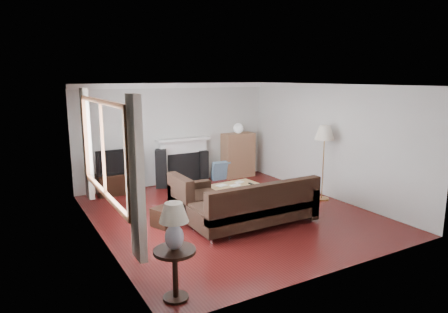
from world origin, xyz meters
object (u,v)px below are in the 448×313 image
bookshelf (238,155)px  tv_stand (118,183)px  sectional_sofa (255,204)px  floor_lamp (323,163)px  side_table (175,274)px  coffee_table (233,195)px

bookshelf → tv_stand: bearing=-179.7°
sectional_sofa → floor_lamp: 2.29m
tv_stand → sectional_sofa: sectional_sofa is taller
tv_stand → side_table: side_table is taller
tv_stand → bookshelf: (3.25, 0.02, 0.35)m
tv_stand → coffee_table: size_ratio=0.86×
bookshelf → coffee_table: bearing=-124.0°
side_table → coffee_table: bearing=48.3°
tv_stand → sectional_sofa: 3.62m
sectional_sofa → bookshelf: bearing=63.0°
sectional_sofa → tv_stand: bearing=116.0°
tv_stand → sectional_sofa: bearing=-64.0°
sectional_sofa → side_table: sectional_sofa is taller
tv_stand → sectional_sofa: size_ratio=0.38×
bookshelf → floor_lamp: size_ratio=0.72×
coffee_table → side_table: (-2.48, -2.78, 0.10)m
sectional_sofa → side_table: size_ratio=3.90×
tv_stand → bookshelf: size_ratio=0.81×
tv_stand → bookshelf: bookshelf is taller
bookshelf → sectional_sofa: (-1.66, -3.26, -0.19)m
coffee_table → floor_lamp: size_ratio=0.68×
sectional_sofa → coffee_table: bearing=76.7°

